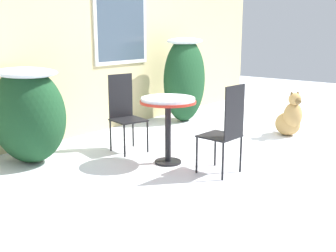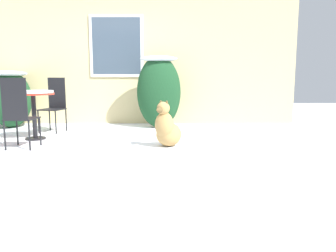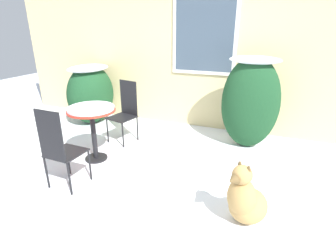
{
  "view_description": "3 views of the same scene",
  "coord_description": "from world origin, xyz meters",
  "px_view_note": "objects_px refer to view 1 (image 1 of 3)",
  "views": [
    {
      "loc": [
        -4.84,
        -2.87,
        1.62
      ],
      "look_at": [
        -1.03,
        0.27,
        0.46
      ],
      "focal_mm": 45.0,
      "sensor_mm": 36.0,
      "label": 1
    },
    {
      "loc": [
        1.2,
        -5.13,
        1.03
      ],
      "look_at": [
        1.21,
        -0.29,
        0.31
      ],
      "focal_mm": 35.0,
      "sensor_mm": 36.0,
      "label": 2
    },
    {
      "loc": [
        1.25,
        -2.6,
        1.87
      ],
      "look_at": [
        0.0,
        0.6,
        0.55
      ],
      "focal_mm": 28.0,
      "sensor_mm": 36.0,
      "label": 3
    }
  ],
  "objects_px": {
    "patio_table": "(168,109)",
    "dog": "(290,119)",
    "patio_chair_near_table": "(125,111)",
    "patio_chair_far_side": "(226,128)"
  },
  "relations": [
    {
      "from": "patio_chair_near_table",
      "to": "dog",
      "type": "distance_m",
      "value": 2.57
    },
    {
      "from": "patio_chair_near_table",
      "to": "patio_table",
      "type": "bearing_deg",
      "value": -81.37
    },
    {
      "from": "patio_chair_near_table",
      "to": "patio_chair_far_side",
      "type": "relative_size",
      "value": 1.0
    },
    {
      "from": "patio_chair_far_side",
      "to": "patio_table",
      "type": "bearing_deg",
      "value": -80.62
    },
    {
      "from": "patio_chair_near_table",
      "to": "patio_chair_far_side",
      "type": "distance_m",
      "value": 1.55
    },
    {
      "from": "patio_table",
      "to": "dog",
      "type": "bearing_deg",
      "value": -15.05
    },
    {
      "from": "patio_chair_near_table",
      "to": "patio_chair_far_side",
      "type": "xyz_separation_m",
      "value": [
        0.03,
        -1.55,
        0.0
      ]
    },
    {
      "from": "dog",
      "to": "patio_table",
      "type": "bearing_deg",
      "value": -161.32
    },
    {
      "from": "patio_table",
      "to": "dog",
      "type": "distance_m",
      "value": 2.32
    },
    {
      "from": "patio_table",
      "to": "dog",
      "type": "relative_size",
      "value": 1.16
    }
  ]
}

